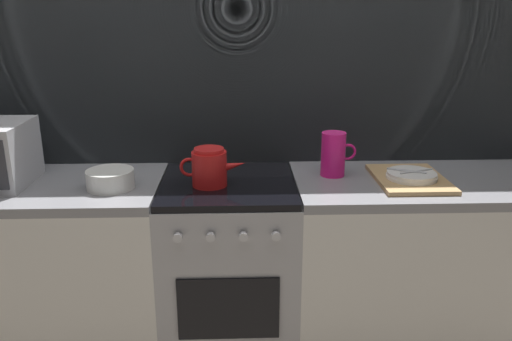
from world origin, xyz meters
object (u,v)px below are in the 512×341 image
Objects in this scene: pitcher at (334,154)px; mixing_bowl at (110,179)px; kettle at (210,167)px; dish_pile at (410,178)px; stove_unit at (229,273)px.

mixing_bowl is at bearing -171.63° from pitcher.
kettle reaches higher than dish_pile.
kettle is at bearing 2.89° from mixing_bowl.
stove_unit is 0.54m from kettle.
stove_unit is at bearing 7.64° from mixing_bowl.
mixing_bowl reaches higher than stove_unit.
pitcher is 0.35m from dish_pile.
pitcher reaches higher than dish_pile.
pitcher reaches higher than stove_unit.
kettle is 1.42× the size of pitcher.
pitcher is (0.48, 0.08, 0.55)m from stove_unit.
kettle reaches higher than mixing_bowl.
mixing_bowl is 1.00× the size of pitcher.
mixing_bowl is 0.50× the size of dish_pile.
stove_unit is at bearing -170.88° from pitcher.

